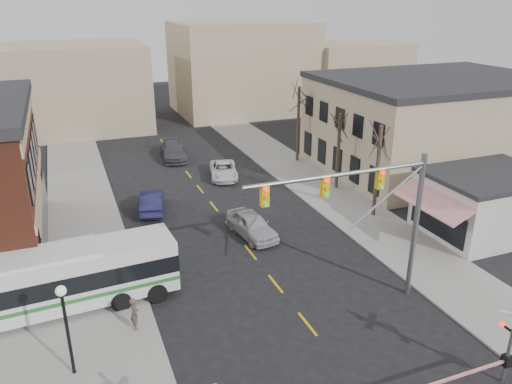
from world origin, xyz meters
TOP-DOWN VIEW (x-y plane):
  - ground at (0.00, 0.00)m, footprint 160.00×160.00m
  - sidewalk_west at (-9.50, 20.00)m, footprint 5.00×60.00m
  - sidewalk_east at (9.50, 20.00)m, footprint 5.00×60.00m
  - tan_building at (22.00, 20.00)m, footprint 20.30×15.30m
  - awning_shop at (15.97, 7.00)m, footprint 9.74×6.20m
  - tree_east_a at (10.50, 12.00)m, footprint 0.28×0.28m
  - tree_east_b at (10.80, 18.00)m, footprint 0.28×0.28m
  - tree_east_c at (11.00, 26.00)m, footprint 0.28×0.28m
  - transit_bus at (-11.65, 7.68)m, footprint 12.79×3.57m
  - traffic_signal_mast at (3.68, 2.51)m, footprint 9.67×0.30m
  - rr_crossing_east at (5.45, -4.54)m, footprint 5.60×1.36m
  - street_lamp at (-10.94, 2.46)m, footprint 0.44×0.44m
  - car_a at (0.94, 12.20)m, footprint 2.61×5.03m
  - car_b at (-4.57, 18.88)m, footprint 2.59×4.92m
  - car_c at (2.77, 24.08)m, footprint 3.37×5.33m
  - car_d at (-0.18, 31.24)m, footprint 2.82×5.76m
  - pedestrian_near at (-8.00, 4.64)m, footprint 0.47×0.65m
  - pedestrian_far at (-10.58, 8.49)m, footprint 1.12×1.07m

SIDE VIEW (x-z plane):
  - ground at x=0.00m, z-range 0.00..0.00m
  - sidewalk_west at x=-9.50m, z-range 0.00..0.12m
  - sidewalk_east at x=9.50m, z-range 0.00..0.12m
  - car_c at x=2.77m, z-range 0.00..1.37m
  - car_b at x=-4.57m, z-range 0.00..1.54m
  - car_d at x=-0.18m, z-range 0.00..1.61m
  - car_a at x=0.94m, z-range 0.00..1.64m
  - pedestrian_near at x=-8.00m, z-range 0.12..1.80m
  - pedestrian_far at x=-10.58m, z-range 0.12..1.95m
  - transit_bus at x=-11.65m, z-range 0.21..3.46m
  - rr_crossing_east at x=5.45m, z-range -0.03..3.97m
  - awning_shop at x=15.97m, z-range 0.01..4.31m
  - street_lamp at x=-10.94m, z-range 1.05..5.36m
  - tree_east_b at x=10.80m, z-range 0.12..6.42m
  - tree_east_a at x=10.50m, z-range 0.12..6.87m
  - tree_east_c at x=11.00m, z-range 0.12..7.32m
  - tan_building at x=22.00m, z-range 0.01..8.51m
  - traffic_signal_mast at x=3.68m, z-range 1.72..9.72m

